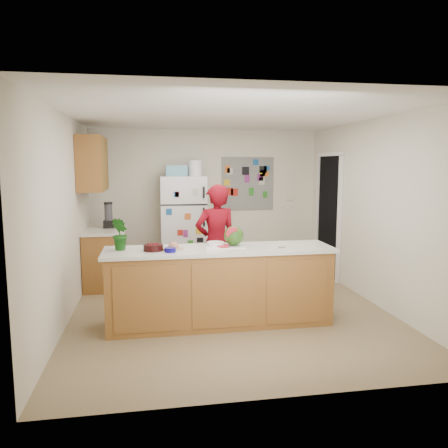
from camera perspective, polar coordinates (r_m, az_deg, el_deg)
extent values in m
cube|color=brown|center=(5.86, 0.62, -11.13)|extent=(4.00, 4.50, 0.02)
cube|color=beige|center=(7.81, -2.34, 3.06)|extent=(4.00, 0.02, 2.50)
cube|color=beige|center=(5.59, -20.09, 0.74)|extent=(0.02, 4.50, 2.50)
cube|color=beige|center=(6.26, 19.06, 1.49)|extent=(0.02, 4.50, 2.50)
cube|color=white|center=(5.58, 0.66, 14.16)|extent=(4.00, 4.50, 0.02)
cube|color=black|center=(7.57, 13.56, 0.95)|extent=(0.03, 0.85, 2.04)
cube|color=brown|center=(5.22, -0.56, -8.33)|extent=(2.60, 0.62, 0.88)
cube|color=silver|center=(5.12, -0.57, -3.37)|extent=(2.68, 0.70, 0.04)
cube|color=brown|center=(6.99, -15.22, -4.55)|extent=(0.60, 0.80, 0.86)
cube|color=silver|center=(6.92, -15.35, -0.90)|extent=(0.64, 0.84, 0.04)
cube|color=brown|center=(6.81, -16.80, 7.53)|extent=(0.35, 1.00, 0.80)
cube|color=silver|center=(7.43, -5.39, -0.31)|extent=(0.75, 0.70, 1.70)
cube|color=#5999B2|center=(7.35, -6.26, 6.94)|extent=(0.35, 0.28, 0.18)
cube|color=slate|center=(7.90, 3.10, 5.29)|extent=(0.95, 0.01, 0.95)
imported|color=maroon|center=(6.02, -1.05, -2.54)|extent=(0.65, 0.49, 1.62)
cylinder|color=black|center=(7.10, -14.84, 1.04)|extent=(0.12, 0.12, 0.38)
cube|color=silver|center=(5.18, 0.67, -2.93)|extent=(0.36, 0.28, 0.01)
sphere|color=#195412|center=(5.19, 1.28, -1.54)|extent=(0.23, 0.23, 0.23)
cylinder|color=red|center=(5.11, -0.22, -2.88)|extent=(0.15, 0.15, 0.02)
cylinder|color=black|center=(5.01, -9.22, -3.06)|extent=(0.24, 0.24, 0.07)
cylinder|color=white|center=(5.17, -1.13, -2.69)|extent=(0.27, 0.27, 0.06)
cylinder|color=#0A0463|center=(4.90, -7.03, -3.37)|extent=(0.17, 0.17, 0.05)
cylinder|color=tan|center=(5.05, -6.61, -3.24)|extent=(0.29, 0.29, 0.02)
cube|color=white|center=(5.04, -1.49, -3.18)|extent=(0.18, 0.16, 0.02)
cube|color=gray|center=(5.16, 7.55, -3.05)|extent=(0.08, 0.04, 0.01)
imported|color=#194211|center=(5.08, -13.36, -1.28)|extent=(0.24, 0.26, 0.38)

